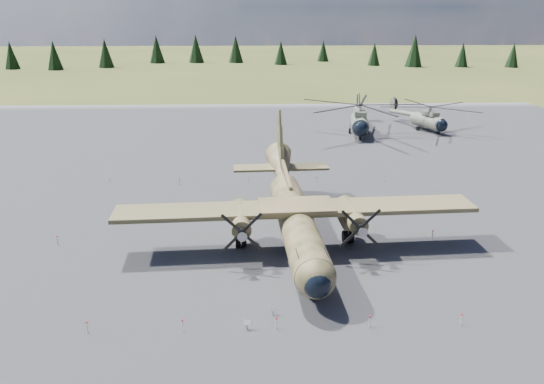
{
  "coord_description": "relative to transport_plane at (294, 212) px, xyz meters",
  "views": [
    {
      "loc": [
        0.66,
        -42.7,
        19.6
      ],
      "look_at": [
        2.26,
        2.0,
        3.94
      ],
      "focal_mm": 35.0,
      "sensor_mm": 36.0,
      "label": 1
    }
  ],
  "objects": [
    {
      "name": "transport_plane",
      "position": [
        0.0,
        0.0,
        0.0
      ],
      "size": [
        30.37,
        27.57,
        10.01
      ],
      "rotation": [
        0.0,
        0.0,
        0.05
      ],
      "color": "#3F4022",
      "rests_on": "ground"
    },
    {
      "name": "helicopter_near",
      "position": [
        13.56,
        40.68,
        0.77
      ],
      "size": [
        22.97,
        25.05,
        5.14
      ],
      "rotation": [
        0.0,
        0.0,
        -0.15
      ],
      "color": "slate",
      "rests_on": "ground"
    },
    {
      "name": "helicopter_mid",
      "position": [
        25.5,
        43.31,
        0.12
      ],
      "size": [
        21.69,
        21.69,
        4.22
      ],
      "rotation": [
        0.0,
        0.0,
        0.39
      ],
      "color": "slate",
      "rests_on": "ground"
    },
    {
      "name": "apron",
      "position": [
        -4.12,
        10.2,
        -2.88
      ],
      "size": [
        120.0,
        120.0,
        0.04
      ],
      "primitive_type": "cube",
      "color": "slate",
      "rests_on": "ground"
    },
    {
      "name": "ground",
      "position": [
        -4.12,
        0.2,
        -2.88
      ],
      "size": [
        500.0,
        500.0,
        0.0
      ],
      "primitive_type": "plane",
      "color": "brown",
      "rests_on": "ground"
    },
    {
      "name": "info_placard_left",
      "position": [
        -4.02,
        -13.28,
        -2.42
      ],
      "size": [
        0.46,
        0.25,
        0.69
      ],
      "rotation": [
        0.0,
        0.0,
        -0.14
      ],
      "color": "gray",
      "rests_on": "ground"
    },
    {
      "name": "treeline",
      "position": [
        1.83,
        -1.67,
        1.99
      ],
      "size": [
        335.51,
        328.41,
        10.9
      ],
      "color": "black",
      "rests_on": "ground"
    },
    {
      "name": "info_placard_right",
      "position": [
        -2.3,
        -11.63,
        -2.43
      ],
      "size": [
        0.43,
        0.2,
        0.67
      ],
      "rotation": [
        0.0,
        0.0,
        0.05
      ],
      "color": "gray",
      "rests_on": "ground"
    },
    {
      "name": "barrier_fence",
      "position": [
        -4.58,
        0.12,
        -2.37
      ],
      "size": [
        33.12,
        29.62,
        0.85
      ],
      "color": "silver",
      "rests_on": "ground"
    }
  ]
}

